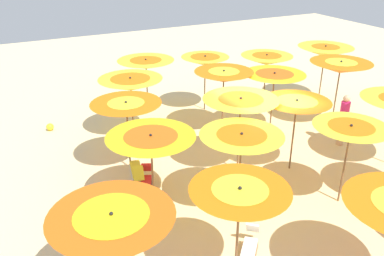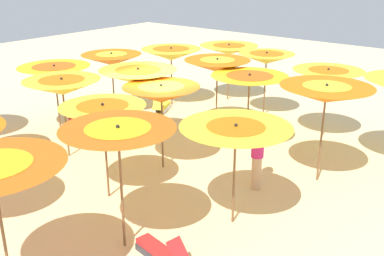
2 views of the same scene
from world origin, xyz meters
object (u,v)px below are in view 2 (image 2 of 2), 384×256
(beach_umbrella_3, at_px, (54,71))
(beach_umbrella_5, at_px, (266,58))
(beach_umbrella_8, at_px, (62,87))
(beach_umbrella_13, at_px, (103,114))
(lounger_5, at_px, (160,250))
(beach_umbrella_17, at_px, (236,135))
(beach_umbrella_16, at_px, (326,94))
(beachgoer_0, at_px, (257,152))
(beach_ball, at_px, (154,81))
(beach_umbrella_10, at_px, (328,76))
(beach_umbrella_11, at_px, (249,81))
(beach_umbrella_1, at_px, (171,54))
(beach_umbrella_12, at_px, (161,94))
(lounger_4, at_px, (2,160))
(lounger_1, at_px, (85,118))
(beach_umbrella_0, at_px, (229,50))
(beach_umbrella_2, at_px, (112,59))
(beach_umbrella_7, at_px, (138,76))
(lounger_0, at_px, (162,106))
(lounger_3, at_px, (103,112))
(beach_umbrella_6, at_px, (217,66))
(beach_umbrella_18, at_px, (118,136))

(beach_umbrella_3, distance_m, beach_umbrella_5, 7.01)
(beach_umbrella_8, bearing_deg, beach_umbrella_13, 72.05)
(beach_umbrella_13, xyz_separation_m, lounger_5, (1.02, 2.61, -1.85))
(beach_umbrella_5, relative_size, beach_umbrella_17, 1.02)
(beach_umbrella_16, relative_size, beachgoer_0, 1.39)
(beach_umbrella_3, relative_size, lounger_5, 1.66)
(beach_umbrella_16, bearing_deg, beach_umbrella_13, -41.76)
(beach_ball, bearing_deg, beach_umbrella_3, 15.05)
(beach_umbrella_10, height_order, beach_umbrella_11, beach_umbrella_11)
(beach_umbrella_1, distance_m, beach_umbrella_12, 5.66)
(lounger_4, height_order, lounger_5, lounger_5)
(lounger_1, bearing_deg, beach_umbrella_13, 80.67)
(beach_umbrella_10, bearing_deg, beach_umbrella_16, 22.01)
(beach_umbrella_8, bearing_deg, beach_umbrella_10, 139.56)
(beach_umbrella_3, xyz_separation_m, beachgoer_0, (-0.53, 7.12, -1.00))
(lounger_4, bearing_deg, beach_umbrella_0, -144.28)
(beach_umbrella_8, bearing_deg, beach_ball, -153.78)
(beach_umbrella_2, height_order, beach_umbrella_7, beach_umbrella_7)
(beach_umbrella_5, xyz_separation_m, beachgoer_0, (4.90, 2.69, -1.12))
(beach_umbrella_1, distance_m, lounger_4, 7.34)
(lounger_0, relative_size, lounger_1, 1.03)
(beach_ball, bearing_deg, beach_umbrella_8, 26.22)
(beach_umbrella_0, distance_m, beach_umbrella_1, 2.30)
(lounger_3, relative_size, beachgoer_0, 0.70)
(beach_umbrella_1, distance_m, lounger_1, 4.00)
(beach_umbrella_8, height_order, beach_umbrella_11, beach_umbrella_8)
(beach_umbrella_1, bearing_deg, beach_umbrella_6, 67.99)
(beach_umbrella_2, xyz_separation_m, beach_umbrella_16, (0.36, 7.98, 0.28))
(beach_umbrella_7, height_order, beach_umbrella_12, beach_umbrella_7)
(beach_umbrella_11, xyz_separation_m, lounger_3, (0.79, -5.48, -1.87))
(beach_umbrella_1, height_order, beach_ball, beach_umbrella_1)
(lounger_5, height_order, beach_ball, lounger_5)
(beach_umbrella_17, bearing_deg, lounger_3, -110.50)
(beach_umbrella_11, xyz_separation_m, beach_umbrella_12, (2.48, -1.07, -0.02))
(beach_umbrella_13, relative_size, beach_umbrella_16, 0.91)
(beach_umbrella_13, relative_size, lounger_3, 1.81)
(beach_umbrella_1, distance_m, beach_umbrella_2, 2.32)
(beach_umbrella_10, bearing_deg, beach_umbrella_11, -30.22)
(beach_umbrella_10, bearing_deg, lounger_1, -60.51)
(beach_umbrella_18, relative_size, beachgoer_0, 1.38)
(lounger_0, distance_m, beach_ball, 3.93)
(beach_umbrella_17, bearing_deg, beach_umbrella_2, -114.20)
(beach_umbrella_0, bearing_deg, beach_umbrella_11, 41.10)
(beach_umbrella_6, height_order, beach_umbrella_16, beach_umbrella_16)
(beach_umbrella_5, relative_size, beach_umbrella_16, 0.92)
(beach_umbrella_7, relative_size, lounger_0, 1.95)
(beach_umbrella_5, xyz_separation_m, lounger_4, (8.14, -3.24, -1.88))
(beach_umbrella_1, distance_m, beach_umbrella_13, 7.36)
(beach_umbrella_10, distance_m, beach_umbrella_11, 2.64)
(beach_umbrella_0, bearing_deg, beach_umbrella_2, -27.93)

